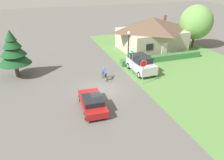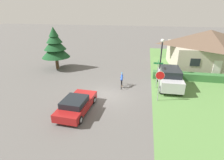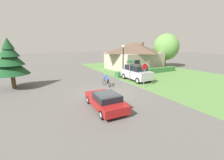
{
  "view_description": "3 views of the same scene",
  "coord_description": "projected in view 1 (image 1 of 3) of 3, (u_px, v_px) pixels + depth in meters",
  "views": [
    {
      "loc": [
        -5.32,
        -18.92,
        10.49
      ],
      "look_at": [
        1.08,
        -0.37,
        1.16
      ],
      "focal_mm": 35.0,
      "sensor_mm": 36.0,
      "label": 1
    },
    {
      "loc": [
        3.26,
        -14.07,
        7.51
      ],
      "look_at": [
        0.57,
        -0.05,
        1.63
      ],
      "focal_mm": 28.0,
      "sensor_mm": 36.0,
      "label": 2
    },
    {
      "loc": [
        -6.31,
        -12.57,
        4.86
      ],
      "look_at": [
        1.49,
        1.61,
        0.85
      ],
      "focal_mm": 24.0,
      "sensor_mm": 36.0,
      "label": 3
    }
  ],
  "objects": [
    {
      "name": "ground_plane",
      "position": [
        101.0,
        90.0,
        22.22
      ],
      "size": [
        140.0,
        140.0,
        0.0
      ],
      "primitive_type": "plane",
      "color": "#5B5956"
    },
    {
      "name": "grass_verge_right",
      "position": [
        180.0,
        63.0,
        29.22
      ],
      "size": [
        16.0,
        36.0,
        0.01
      ],
      "primitive_type": "cube",
      "color": "#568442",
      "rests_on": "ground"
    },
    {
      "name": "cottage_house",
      "position": [
        151.0,
        33.0,
        33.64
      ],
      "size": [
        10.2,
        8.63,
        5.03
      ],
      "rotation": [
        0.0,
        0.0,
        0.07
      ],
      "color": "#B2A893",
      "rests_on": "ground"
    },
    {
      "name": "hedge_row",
      "position": [
        162.0,
        58.0,
        29.83
      ],
      "size": [
        11.96,
        0.9,
        0.8
      ],
      "primitive_type": "cube",
      "color": "#387038",
      "rests_on": "ground"
    },
    {
      "name": "sedan_left_lane",
      "position": [
        92.0,
        103.0,
        18.85
      ],
      "size": [
        2.08,
        4.41,
        1.27
      ],
      "rotation": [
        0.0,
        0.0,
        1.52
      ],
      "color": "maroon",
      "rests_on": "ground"
    },
    {
      "name": "cyclist",
      "position": [
        105.0,
        74.0,
        24.17
      ],
      "size": [
        0.44,
        1.78,
        1.47
      ],
      "rotation": [
        0.0,
        0.0,
        1.65
      ],
      "color": "black",
      "rests_on": "ground"
    },
    {
      "name": "parked_suv_right",
      "position": [
        141.0,
        64.0,
        26.04
      ],
      "size": [
        2.18,
        4.46,
        2.03
      ],
      "rotation": [
        0.0,
        0.0,
        1.59
      ],
      "color": "#B7B7BC",
      "rests_on": "ground"
    },
    {
      "name": "stop_sign",
      "position": [
        143.0,
        67.0,
        22.69
      ],
      "size": [
        0.75,
        0.07,
        2.73
      ],
      "rotation": [
        0.0,
        0.0,
        3.12
      ],
      "color": "gray",
      "rests_on": "ground"
    },
    {
      "name": "street_lamp",
      "position": [
        129.0,
        44.0,
        26.41
      ],
      "size": [
        0.39,
        0.39,
        4.7
      ],
      "color": "black",
      "rests_on": "ground"
    },
    {
      "name": "street_name_sign",
      "position": [
        132.0,
        59.0,
        25.05
      ],
      "size": [
        0.9,
        0.9,
        2.82
      ],
      "color": "gray",
      "rests_on": "ground"
    },
    {
      "name": "conifer_tall_near",
      "position": [
        13.0,
        51.0,
        24.04
      ],
      "size": [
        3.58,
        3.58,
        5.43
      ],
      "color": "#4C3823",
      "rests_on": "ground"
    },
    {
      "name": "deciduous_tree_right",
      "position": [
        196.0,
        22.0,
        33.77
      ],
      "size": [
        5.01,
        5.01,
        6.71
      ],
      "color": "#4C3823",
      "rests_on": "ground"
    }
  ]
}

